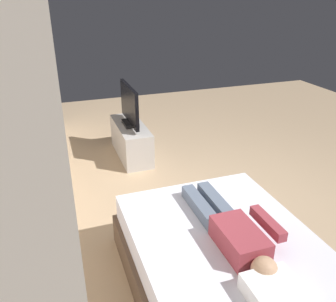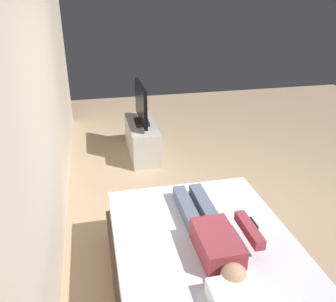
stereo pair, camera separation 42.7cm
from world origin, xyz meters
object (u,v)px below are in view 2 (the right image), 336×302
(tv_stand, at_px, (142,139))
(tv, at_px, (141,105))
(bed, at_px, (207,273))
(person, at_px, (213,234))
(remote, at_px, (252,223))

(tv_stand, relative_size, tv, 1.25)
(bed, relative_size, person, 1.57)
(bed, distance_m, tv, 2.92)
(bed, bearing_deg, person, -55.73)
(bed, distance_m, person, 0.36)
(bed, relative_size, remote, 13.18)
(tv_stand, distance_m, tv, 0.53)
(bed, height_order, person, person)
(tv_stand, bearing_deg, person, -177.43)
(bed, xyz_separation_m, tv, (2.87, 0.09, 0.52))
(remote, height_order, tv, tv)
(tv, bearing_deg, person, -177.43)
(person, distance_m, remote, 0.44)
(bed, xyz_separation_m, remote, (0.18, -0.45, 0.29))
(bed, bearing_deg, tv, 1.70)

